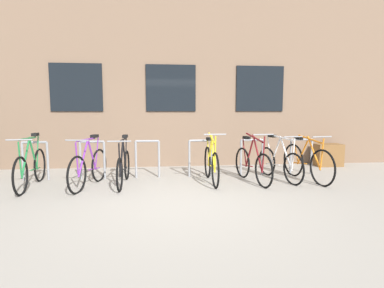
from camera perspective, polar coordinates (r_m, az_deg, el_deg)
name	(u,v)px	position (r m, az deg, el deg)	size (l,w,h in m)	color
ground_plane	(178,202)	(5.06, -2.58, -10.95)	(42.00, 42.00, 0.00)	#9E998E
storefront_building	(168,68)	(11.31, -4.62, 14.15)	(28.00, 6.40, 6.07)	#7A604C
bike_rack	(174,155)	(6.80, -3.39, -2.03)	(6.56, 0.05, 0.85)	gray
bicycle_purple	(89,167)	(6.30, -18.96, -4.20)	(0.51, 1.65, 1.03)	black
bicycle_black	(124,167)	(6.30, -12.86, -4.20)	(0.44, 1.68, 1.01)	black
bicycle_green	(31,167)	(6.71, -28.23, -3.93)	(0.44, 1.81, 1.06)	black
bicycle_white	(279,162)	(6.85, 16.22, -3.39)	(0.51, 1.64, 1.01)	black
bicycle_orange	(307,162)	(6.95, 20.91, -3.20)	(0.46, 1.74, 1.02)	black
bicycle_maroon	(252,164)	(6.48, 11.37, -3.75)	(0.46, 1.63, 1.07)	black
bicycle_yellow	(211,164)	(6.36, 3.64, -3.75)	(0.44, 1.67, 1.08)	black
planter_box	(328,155)	(8.98, 24.34, -1.89)	(0.70, 0.44, 0.60)	brown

